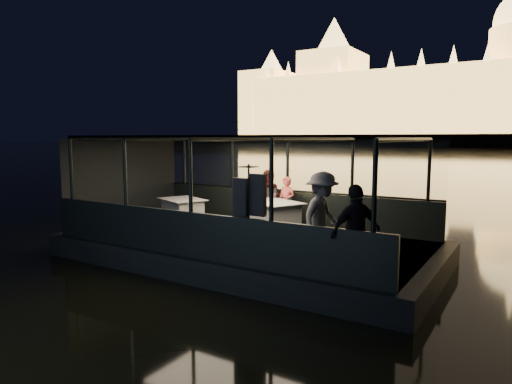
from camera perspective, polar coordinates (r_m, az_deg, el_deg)
The scene contains 27 objects.
river_water at distance 88.99m, azimuth 28.21°, elevation 4.16°, with size 500.00×500.00×0.00m, color black.
boat_hull at distance 10.82m, azimuth -1.13°, elevation -8.39°, with size 8.60×4.40×1.00m, color black.
boat_deck at distance 10.70m, azimuth -1.13°, elevation -5.91°, with size 8.00×4.00×0.04m, color black.
gunwale_port at distance 12.31m, azimuth 3.93°, elevation -2.02°, with size 8.00×0.08×0.90m, color black.
gunwale_starboard at distance 9.03m, azimuth -8.09°, elevation -5.32°, with size 8.00×0.08×0.90m, color black.
cabin_glass_port at distance 12.19m, azimuth 3.97°, elevation 3.32°, with size 8.00×0.02×1.40m, color #99B2B2, non-canonical shape.
cabin_glass_starboard at distance 8.86m, azimuth -8.21°, elevation 1.97°, with size 8.00×0.02×1.40m, color #99B2B2, non-canonical shape.
cabin_roof_glass at distance 10.44m, azimuth -1.16°, elevation 6.60°, with size 8.00×4.00×0.02m, color #99B2B2, non-canonical shape.
end_wall_fore at distance 13.11m, azimuth -15.99°, elevation 1.35°, with size 0.02×4.00×2.30m, color black, non-canonical shape.
end_wall_aft at distance 9.00m, azimuth 20.76°, elevation -1.21°, with size 0.02×4.00×2.30m, color black, non-canonical shape.
canopy_ribs at distance 10.51m, azimuth -1.15°, elevation 0.32°, with size 8.00×4.00×2.30m, color black, non-canonical shape.
dining_table_central at distance 11.34m, azimuth 2.07°, elevation -3.11°, with size 1.45×1.05×0.77m, color silver.
dining_table_aft at distance 12.65m, azimuth -9.15°, elevation -2.16°, with size 1.28×0.93×0.68m, color white.
chair_port_left at distance 11.96m, azimuth 1.08°, elevation -2.27°, with size 0.46×0.46×1.00m, color black.
chair_port_right at distance 11.69m, azimuth 3.39°, elevation -2.49°, with size 0.37×0.37×0.80m, color black.
coat_stand at distance 8.46m, azimuth -0.91°, elevation -2.97°, with size 0.52×0.41×1.86m, color black, non-canonical shape.
person_woman_coral at distance 11.91m, azimuth 3.80°, elevation -0.87°, with size 0.48×0.32×1.33m, color #E85B54.
person_man_maroon at distance 12.14m, azimuth 1.77°, elevation -0.71°, with size 0.71×0.56×1.49m, color #411512.
passenger_stripe at distance 8.68m, azimuth 8.24°, elevation -3.13°, with size 1.11×0.63×1.71m, color silver.
passenger_dark at distance 7.62m, azimuth 12.38°, elevation -4.60°, with size 0.94×0.39×1.60m, color black.
wine_bottle at distance 11.33m, azimuth -1.17°, elevation -0.41°, with size 0.07×0.07×0.33m, color black.
bread_basket at distance 11.57m, azimuth -0.44°, elevation -0.80°, with size 0.18×0.18×0.07m, color brown.
amber_candle at distance 11.24m, azimuth 1.15°, elevation -1.03°, with size 0.05×0.05×0.08m, color orange.
plate_near at distance 10.92m, azimuth 2.55°, elevation -1.43°, with size 0.23×0.23×0.01m, color white.
plate_far at distance 11.59m, azimuth -0.10°, elevation -0.95°, with size 0.25×0.25×0.02m, color white.
wine_glass_white at distance 11.23m, azimuth -1.31°, elevation -0.75°, with size 0.07×0.07×0.20m, color white, non-canonical shape.
wine_glass_red at distance 11.19m, azimuth 2.33°, elevation -0.78°, with size 0.07×0.07×0.21m, color white, non-canonical shape.
Camera 1 is at (5.68, -8.76, 2.83)m, focal length 32.00 mm.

